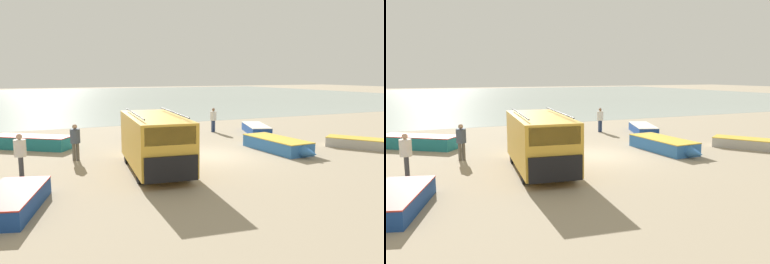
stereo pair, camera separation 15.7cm
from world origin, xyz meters
TOP-DOWN VIEW (x-y plane):
  - ground_plane at (0.00, 0.00)m, footprint 200.00×200.00m
  - sea_water at (0.00, 52.00)m, footprint 120.00×80.00m
  - parked_van at (-3.25, -1.66)m, footprint 2.54×5.51m
  - fishing_rowboat_0 at (3.63, -0.46)m, footprint 1.72×4.63m
  - fishing_rowboat_1 at (5.95, 5.15)m, footprint 2.41×4.35m
  - fishing_rowboat_2 at (-1.29, 5.00)m, footprint 1.75×5.59m
  - fishing_rowboat_3 at (-8.30, -4.13)m, footprint 2.29×3.99m
  - fishing_rowboat_4 at (-7.84, 5.41)m, footprint 4.72×3.75m
  - fishing_rowboat_5 at (8.18, -1.64)m, footprint 3.06×3.88m
  - fisherman_0 at (-8.09, -0.59)m, footprint 0.43×0.43m
  - fisherman_1 at (-5.90, 1.49)m, footprint 0.43×0.43m
  - fisherman_2 at (3.54, 6.55)m, footprint 0.42×0.42m

SIDE VIEW (x-z plane):
  - ground_plane at x=0.00m, z-range 0.00..0.00m
  - sea_water at x=0.00m, z-range 0.00..0.01m
  - fishing_rowboat_5 at x=8.18m, z-range 0.00..0.52m
  - fishing_rowboat_2 at x=-1.29m, z-range 0.00..0.54m
  - fishing_rowboat_1 at x=5.95m, z-range 0.00..0.55m
  - fishing_rowboat_3 at x=-8.30m, z-range 0.00..0.55m
  - fishing_rowboat_0 at x=3.63m, z-range 0.00..0.64m
  - fishing_rowboat_4 at x=-7.84m, z-range 0.00..0.67m
  - fisherman_2 at x=3.54m, z-range 0.16..1.76m
  - fisherman_1 at x=-5.90m, z-range 0.16..1.79m
  - fisherman_0 at x=-8.09m, z-range 0.16..1.81m
  - parked_van at x=-3.25m, z-range 0.05..2.38m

